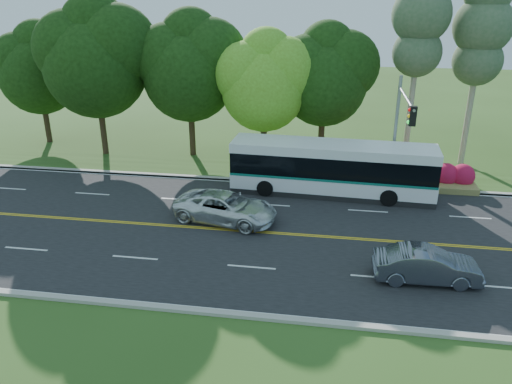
# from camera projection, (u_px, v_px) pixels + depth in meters

# --- Properties ---
(ground) EXTENTS (120.00, 120.00, 0.00)m
(ground) POSITION_uv_depth(u_px,v_px,m) (272.00, 233.00, 25.57)
(ground) COLOR #2F4D19
(ground) RESTS_ON ground
(road) EXTENTS (60.00, 14.00, 0.02)m
(road) POSITION_uv_depth(u_px,v_px,m) (272.00, 233.00, 25.57)
(road) COLOR black
(road) RESTS_ON ground
(curb_north) EXTENTS (60.00, 0.30, 0.15)m
(curb_north) POSITION_uv_depth(u_px,v_px,m) (286.00, 182.00, 32.08)
(curb_north) COLOR #A9A599
(curb_north) RESTS_ON ground
(curb_south) EXTENTS (60.00, 0.30, 0.15)m
(curb_south) POSITION_uv_depth(u_px,v_px,m) (249.00, 316.00, 19.01)
(curb_south) COLOR #A9A599
(curb_south) RESTS_ON ground
(grass_verge) EXTENTS (60.00, 4.00, 0.10)m
(grass_verge) POSITION_uv_depth(u_px,v_px,m) (289.00, 173.00, 33.78)
(grass_verge) COLOR #2F4D19
(grass_verge) RESTS_ON ground
(lane_markings) EXTENTS (57.60, 13.82, 0.00)m
(lane_markings) POSITION_uv_depth(u_px,v_px,m) (270.00, 233.00, 25.58)
(lane_markings) COLOR gold
(lane_markings) RESTS_ON road
(tree_row) EXTENTS (44.70, 9.10, 13.84)m
(tree_row) POSITION_uv_depth(u_px,v_px,m) (222.00, 64.00, 34.83)
(tree_row) COLOR black
(tree_row) RESTS_ON ground
(bougainvillea_hedge) EXTENTS (9.50, 2.25, 1.50)m
(bougainvillea_hedge) POSITION_uv_depth(u_px,v_px,m) (400.00, 173.00, 31.73)
(bougainvillea_hedge) COLOR #A90E38
(bougainvillea_hedge) RESTS_ON ground
(traffic_signal) EXTENTS (0.42, 6.10, 7.00)m
(traffic_signal) POSITION_uv_depth(u_px,v_px,m) (400.00, 123.00, 27.81)
(traffic_signal) COLOR gray
(traffic_signal) RESTS_ON ground
(transit_bus) EXTENTS (12.14, 3.21, 3.15)m
(transit_bus) POSITION_uv_depth(u_px,v_px,m) (332.00, 169.00, 29.87)
(transit_bus) COLOR white
(transit_bus) RESTS_ON road
(sedan) EXTENTS (4.52, 1.74, 1.47)m
(sedan) POSITION_uv_depth(u_px,v_px,m) (427.00, 265.00, 21.16)
(sedan) COLOR slate
(sedan) RESTS_ON road
(suv) EXTENTS (5.92, 3.60, 1.53)m
(suv) POSITION_uv_depth(u_px,v_px,m) (226.00, 207.00, 26.65)
(suv) COLOR white
(suv) RESTS_ON road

